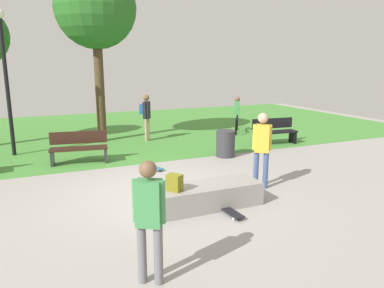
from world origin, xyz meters
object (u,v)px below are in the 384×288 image
Objects in this scene: park_bench_far_left at (79,147)px; cyclist_on_bicycle at (237,117)px; skater_performing_trick at (149,214)px; skateboard_by_ledge at (229,211)px; trash_bin at (226,144)px; skateboard_spare at (152,167)px; pedestrian_with_backpack at (146,113)px; park_bench_near_path at (274,131)px; skater_watching at (262,145)px; lamp_post at (5,70)px; backpack_on_ledge at (174,183)px; concrete_ledge at (203,196)px; tree_slender_maple at (95,9)px.

park_bench_far_left is 7.08m from cyclist_on_bicycle.
skateboard_by_ledge is (2.05, 1.56, -0.91)m from skater_performing_trick.
park_bench_far_left is (-2.19, 4.96, 0.42)m from skateboard_by_ledge.
skateboard_spare is at bearing -170.51° from trash_bin.
park_bench_near_path is at bearing -31.00° from pedestrian_with_backpack.
trash_bin is (0.66, 2.89, -0.62)m from skater_watching.
lamp_post is at bearing 155.07° from trash_bin.
park_bench_far_left is 3.57m from pedestrian_with_backpack.
backpack_on_ledge is 2.47m from skater_watching.
concrete_ledge is 6.82m from pedestrian_with_backpack.
skateboard_by_ledge is 0.18× the size of lamp_post.
skater_performing_trick is 0.27× the size of tree_slender_maple.
skater_watching reaches higher than skater_performing_trick.
skateboard_spare is 0.49× the size of park_bench_far_left.
backpack_on_ledge is 0.18× the size of skater_watching.
lamp_post is at bearing 137.44° from skateboard_spare.
concrete_ledge is 3.01m from skateboard_spare.
pedestrian_with_backpack is at bearing -178.03° from cyclist_on_bicycle.
pedestrian_with_backpack is at bearing 131.80° from backpack_on_ledge.
tree_slender_maple is (1.16, 2.87, 4.19)m from park_bench_far_left.
skater_performing_trick is 2.74m from skateboard_by_ledge.
backpack_on_ledge is 4.69m from park_bench_far_left.
skateboard_spare is at bearing -165.28° from park_bench_near_path.
skater_performing_trick is 0.98× the size of pedestrian_with_backpack.
park_bench_near_path reaches higher than trash_bin.
park_bench_far_left is 0.38× the size of lamp_post.
skater_watching is 8.07m from tree_slender_maple.
tree_slender_maple is at bearing 175.32° from cyclist_on_bicycle.
lamp_post is (-3.52, 3.23, 2.59)m from skateboard_spare.
tree_slender_maple reaches higher than concrete_ledge.
backpack_on_ledge is at bearing -165.57° from skater_watching.
lamp_post is (-3.02, 6.31, 2.03)m from backpack_on_ledge.
skater_performing_trick reaches higher than skateboard_spare.
park_bench_near_path is 1.05× the size of cyclist_on_bicycle.
skater_performing_trick is 6.54m from park_bench_far_left.
skater_performing_trick is at bearing -143.02° from skater_watching.
pedestrian_with_backpack is at bearing 73.76° from skater_performing_trick.
concrete_ledge is at bearing 60.97° from backpack_on_ledge.
tree_slender_maple reaches higher than skater_performing_trick.
skateboard_by_ledge is (-1.41, -1.05, -0.97)m from skater_watching.
pedestrian_with_backpack is 3.98m from cyclist_on_bicycle.
cyclist_on_bicycle is at bearing 4.23° from lamp_post.
backpack_on_ledge reaches higher than skateboard_spare.
cyclist_on_bicycle is (6.66, 2.42, 0.15)m from park_bench_far_left.
skater_performing_trick is 0.95× the size of skater_watching.
skater_watching is at bearing 68.37° from backpack_on_ledge.
trash_bin is at bearing -24.93° from lamp_post.
skateboard_spare is at bearing -141.96° from cyclist_on_bicycle.
trash_bin is (3.02, 3.50, -0.22)m from backpack_on_ledge.
cyclist_on_bicycle is at bearing 64.19° from skater_watching.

